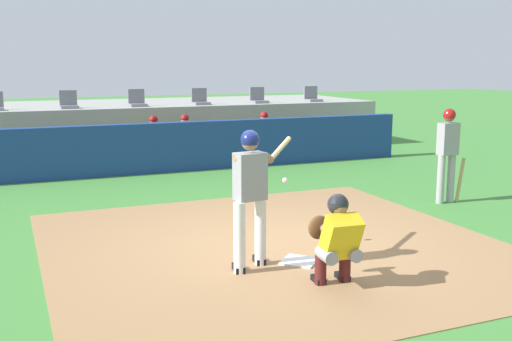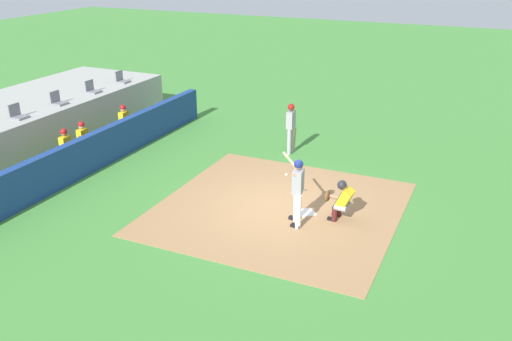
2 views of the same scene
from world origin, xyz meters
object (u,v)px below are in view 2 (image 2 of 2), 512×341
object	(u,v)px
dugout_player_3	(127,121)
dugout_player_1	(69,147)
on_deck_batter	(291,125)
dugout_player_2	(86,140)
stadium_seat_3	(17,114)
home_plate	(306,212)
stadium_seat_6	(121,79)
catcher_crouched	(341,199)
stadium_seat_4	(58,101)
stadium_seat_5	(92,89)
batter_at_plate	(297,188)

from	to	relation	value
dugout_player_3	dugout_player_1	bearing A→B (deg)	180.00
on_deck_batter	dugout_player_2	world-z (taller)	on_deck_batter
stadium_seat_3	dugout_player_3	bearing A→B (deg)	-33.47
home_plate	stadium_seat_6	size ratio (longest dim) A/B	0.92
catcher_crouched	dugout_player_1	world-z (taller)	dugout_player_1
stadium_seat_3	stadium_seat_6	world-z (taller)	same
stadium_seat_4	stadium_seat_5	bearing A→B (deg)	0.00
stadium_seat_5	stadium_seat_6	size ratio (longest dim) A/B	1.00
stadium_seat_5	stadium_seat_4	bearing A→B (deg)	180.00
catcher_crouched	dugout_player_2	size ratio (longest dim) A/B	1.49
home_plate	stadium_seat_3	bearing A→B (deg)	90.00
home_plate	on_deck_batter	bearing A→B (deg)	26.47
batter_at_plate	stadium_seat_3	xyz separation A→B (m)	(0.68, 10.14, 0.50)
stadium_seat_3	stadium_seat_4	size ratio (longest dim) A/B	1.00
dugout_player_1	stadium_seat_4	world-z (taller)	stadium_seat_4
batter_at_plate	stadium_seat_5	world-z (taller)	stadium_seat_5
on_deck_batter	stadium_seat_4	xyz separation A→B (m)	(-2.28, 8.12, 0.51)
dugout_player_2	dugout_player_3	world-z (taller)	same
dugout_player_1	stadium_seat_6	distance (m)	5.99
home_plate	catcher_crouched	bearing A→B (deg)	-89.36
dugout_player_3	stadium_seat_3	world-z (taller)	stadium_seat_3
on_deck_batter	stadium_seat_4	bearing A→B (deg)	105.67
dugout_player_3	stadium_seat_5	xyz separation A→B (m)	(0.64, 2.03, 0.86)
dugout_player_1	stadium_seat_5	bearing A→B (deg)	28.75
dugout_player_1	dugout_player_3	size ratio (longest dim) A/B	1.00
on_deck_batter	dugout_player_3	bearing A→B (deg)	99.85
on_deck_batter	dugout_player_1	world-z (taller)	on_deck_batter
batter_at_plate	dugout_player_1	world-z (taller)	batter_at_plate
dugout_player_1	stadium_seat_5	size ratio (longest dim) A/B	2.71
stadium_seat_3	stadium_seat_6	bearing A→B (deg)	0.00
dugout_player_1	dugout_player_3	xyz separation A→B (m)	(3.07, 0.00, 0.00)
batter_at_plate	stadium_seat_4	distance (m)	10.46
batter_at_plate	dugout_player_3	xyz separation A→B (m)	(3.75, 8.10, -0.36)
catcher_crouched	stadium_seat_5	world-z (taller)	stadium_seat_5
stadium_seat_3	stadium_seat_5	bearing A→B (deg)	0.00
home_plate	dugout_player_1	xyz separation A→B (m)	(0.01, 8.14, 0.65)
on_deck_batter	batter_at_plate	bearing A→B (deg)	-157.23
dugout_player_3	stadium_seat_5	bearing A→B (deg)	72.63
stadium_seat_3	dugout_player_1	bearing A→B (deg)	-89.85
dugout_player_1	dugout_player_3	world-z (taller)	same
on_deck_batter	stadium_seat_5	distance (m)	8.15
catcher_crouched	dugout_player_3	bearing A→B (deg)	71.30
dugout_player_1	dugout_player_3	bearing A→B (deg)	0.00
dugout_player_2	stadium_seat_6	world-z (taller)	stadium_seat_6
stadium_seat_3	stadium_seat_6	distance (m)	5.57
dugout_player_2	stadium_seat_4	bearing A→B (deg)	63.19
batter_at_plate	on_deck_batter	size ratio (longest dim) A/B	1.01
dugout_player_1	stadium_seat_3	world-z (taller)	stadium_seat_3
home_plate	catcher_crouched	distance (m)	1.09
dugout_player_3	stadium_seat_4	xyz separation A→B (m)	(-1.22, 2.03, 0.86)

